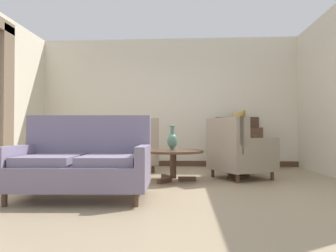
{
  "coord_description": "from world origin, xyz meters",
  "views": [
    {
      "loc": [
        0.4,
        -4.17,
        0.77
      ],
      "look_at": [
        0.12,
        0.58,
        0.87
      ],
      "focal_mm": 32.07,
      "sensor_mm": 36.0,
      "label": 1
    }
  ],
  "objects_px": {
    "settee": "(82,164)",
    "gramophone": "(241,116)",
    "coffee_table": "(173,155)",
    "armchair_beside_settee": "(132,149)",
    "armchair_far_left": "(238,153)",
    "side_table": "(239,151)",
    "sideboard": "(238,145)",
    "porcelain_vase": "(172,140)"
  },
  "relations": [
    {
      "from": "settee",
      "to": "gramophone",
      "type": "distance_m",
      "value": 3.92
    },
    {
      "from": "coffee_table",
      "to": "gramophone",
      "type": "distance_m",
      "value": 2.34
    },
    {
      "from": "settee",
      "to": "armchair_beside_settee",
      "type": "distance_m",
      "value": 2.23
    },
    {
      "from": "coffee_table",
      "to": "armchair_far_left",
      "type": "bearing_deg",
      "value": 15.72
    },
    {
      "from": "side_table",
      "to": "sideboard",
      "type": "xyz_separation_m",
      "value": [
        0.22,
        1.28,
        0.06
      ]
    },
    {
      "from": "settee",
      "to": "armchair_far_left",
      "type": "xyz_separation_m",
      "value": [
        2.08,
        1.55,
        0.03
      ]
    },
    {
      "from": "settee",
      "to": "sideboard",
      "type": "distance_m",
      "value": 3.89
    },
    {
      "from": "settee",
      "to": "porcelain_vase",
      "type": "bearing_deg",
      "value": 49.21
    },
    {
      "from": "porcelain_vase",
      "to": "gramophone",
      "type": "relative_size",
      "value": 0.75
    },
    {
      "from": "armchair_beside_settee",
      "to": "side_table",
      "type": "distance_m",
      "value": 1.99
    },
    {
      "from": "coffee_table",
      "to": "armchair_beside_settee",
      "type": "distance_m",
      "value": 1.27
    },
    {
      "from": "coffee_table",
      "to": "armchair_beside_settee",
      "type": "xyz_separation_m",
      "value": [
        -0.83,
        0.97,
        0.03
      ]
    },
    {
      "from": "armchair_far_left",
      "to": "armchair_beside_settee",
      "type": "height_order",
      "value": "armchair_beside_settee"
    },
    {
      "from": "gramophone",
      "to": "coffee_table",
      "type": "bearing_deg",
      "value": -128.41
    },
    {
      "from": "armchair_far_left",
      "to": "side_table",
      "type": "xyz_separation_m",
      "value": [
        0.06,
        0.26,
        0.0
      ]
    },
    {
      "from": "coffee_table",
      "to": "armchair_beside_settee",
      "type": "bearing_deg",
      "value": 130.6
    },
    {
      "from": "armchair_beside_settee",
      "to": "side_table",
      "type": "bearing_deg",
      "value": 129.79
    },
    {
      "from": "side_table",
      "to": "settee",
      "type": "bearing_deg",
      "value": -139.7
    },
    {
      "from": "armchair_far_left",
      "to": "porcelain_vase",
      "type": "bearing_deg",
      "value": 75.42
    },
    {
      "from": "armchair_beside_settee",
      "to": "gramophone",
      "type": "relative_size",
      "value": 2.2
    },
    {
      "from": "armchair_far_left",
      "to": "sideboard",
      "type": "relative_size",
      "value": 1.03
    },
    {
      "from": "armchair_beside_settee",
      "to": "sideboard",
      "type": "bearing_deg",
      "value": 163.48
    },
    {
      "from": "armchair_beside_settee",
      "to": "armchair_far_left",
      "type": "bearing_deg",
      "value": 121.99
    },
    {
      "from": "settee",
      "to": "gramophone",
      "type": "height_order",
      "value": "gramophone"
    },
    {
      "from": "armchair_far_left",
      "to": "armchair_beside_settee",
      "type": "distance_m",
      "value": 2.0
    },
    {
      "from": "coffee_table",
      "to": "side_table",
      "type": "xyz_separation_m",
      "value": [
        1.12,
        0.56,
        0.03
      ]
    },
    {
      "from": "porcelain_vase",
      "to": "sideboard",
      "type": "relative_size",
      "value": 0.35
    },
    {
      "from": "settee",
      "to": "sideboard",
      "type": "bearing_deg",
      "value": 49.78
    },
    {
      "from": "coffee_table",
      "to": "settee",
      "type": "relative_size",
      "value": 0.6
    },
    {
      "from": "coffee_table",
      "to": "porcelain_vase",
      "type": "xyz_separation_m",
      "value": [
        -0.01,
        0.04,
        0.23
      ]
    },
    {
      "from": "porcelain_vase",
      "to": "gramophone",
      "type": "bearing_deg",
      "value": 50.66
    },
    {
      "from": "gramophone",
      "to": "settee",
      "type": "bearing_deg",
      "value": -128.74
    },
    {
      "from": "coffee_table",
      "to": "armchair_beside_settee",
      "type": "relative_size",
      "value": 0.84
    },
    {
      "from": "armchair_beside_settee",
      "to": "coffee_table",
      "type": "bearing_deg",
      "value": 92.1
    },
    {
      "from": "coffee_table",
      "to": "settee",
      "type": "height_order",
      "value": "settee"
    },
    {
      "from": "gramophone",
      "to": "armchair_far_left",
      "type": "bearing_deg",
      "value": -102.82
    },
    {
      "from": "armchair_far_left",
      "to": "sideboard",
      "type": "xyz_separation_m",
      "value": [
        0.28,
        1.54,
        0.07
      ]
    },
    {
      "from": "armchair_far_left",
      "to": "gramophone",
      "type": "relative_size",
      "value": 2.19
    },
    {
      "from": "armchair_far_left",
      "to": "armchair_beside_settee",
      "type": "relative_size",
      "value": 0.99
    },
    {
      "from": "armchair_far_left",
      "to": "gramophone",
      "type": "height_order",
      "value": "gramophone"
    },
    {
      "from": "sideboard",
      "to": "gramophone",
      "type": "distance_m",
      "value": 0.63
    },
    {
      "from": "gramophone",
      "to": "sideboard",
      "type": "bearing_deg",
      "value": 118.27
    }
  ]
}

